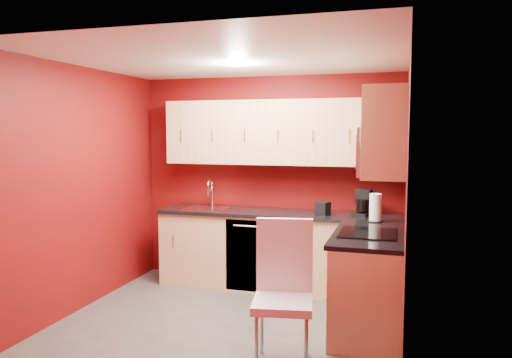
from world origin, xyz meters
The scene contains 21 objects.
floor centered at (0.00, 0.00, 0.00)m, with size 3.20×3.20×0.00m, color #504E4B.
ceiling centered at (0.00, 0.00, 2.50)m, with size 3.20×3.20×0.00m, color white.
wall_back centered at (0.00, 1.50, 1.25)m, with size 3.20×3.20×0.00m, color #650A09.
wall_front centered at (0.00, -1.50, 1.25)m, with size 3.20×3.20×0.00m, color #650A09.
wall_left centered at (-1.60, 0.00, 1.25)m, with size 3.00×3.00×0.00m, color #650A09.
wall_right centered at (1.60, 0.00, 1.25)m, with size 3.00×3.00×0.00m, color #650A09.
base_cabinets_back centered at (0.20, 1.20, 0.43)m, with size 2.80×0.60×0.87m, color #DAB77C.
base_cabinets_right centered at (1.30, 0.25, 0.43)m, with size 0.60×1.30×0.87m, color #DAB77C.
countertop_back centered at (0.20, 1.19, 0.89)m, with size 2.80×0.63×0.04m, color black.
countertop_right centered at (1.29, 0.23, 0.89)m, with size 0.63×1.27×0.04m, color black.
upper_cabinets_back centered at (0.20, 1.32, 1.83)m, with size 2.80×0.35×0.75m, color tan.
upper_cabinets_right centered at (1.42, 0.44, 1.89)m, with size 0.35×1.55×0.75m.
microwave centered at (1.39, 0.20, 1.66)m, with size 0.42×0.76×0.42m.
cooktop centered at (1.28, 0.20, 0.92)m, with size 0.50×0.55×0.01m, color black.
sink centered at (-0.70, 1.20, 0.94)m, with size 0.52×0.42×0.35m.
dishwasher_front centered at (-0.05, 0.91, 0.43)m, with size 0.60×0.02×0.82m, color black.
downlight centered at (0.00, 0.30, 2.48)m, with size 0.20×0.20×0.01m, color white.
coffee_maker centered at (1.14, 1.22, 1.05)m, with size 0.17×0.23×0.28m, color black, non-canonical shape.
napkin_holder centered at (0.73, 1.11, 0.98)m, with size 0.13×0.13×0.14m, color black, non-canonical shape.
paper_towel centered at (1.31, 0.85, 1.05)m, with size 0.17×0.17×0.29m, color white, non-canonical shape.
dining_chair centered at (0.70, -0.68, 0.57)m, with size 0.46×0.48×1.13m, color white, non-canonical shape.
Camera 1 is at (1.58, -4.36, 1.83)m, focal length 35.00 mm.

